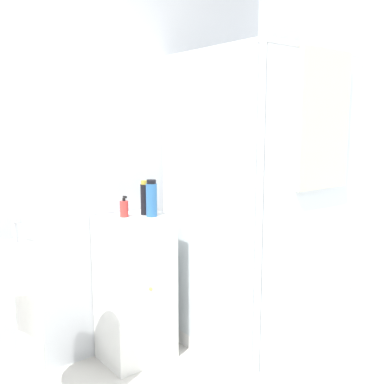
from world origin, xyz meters
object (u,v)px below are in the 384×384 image
(soap_dispenser, at_px, (124,209))
(sink, at_px, (28,288))
(shampoo_bottle_blue, at_px, (152,199))
(shampoo_bottle_tall_black, at_px, (145,198))

(soap_dispenser, bearing_deg, sink, -161.33)
(sink, bearing_deg, shampoo_bottle_blue, 9.34)
(sink, distance_m, soap_dispenser, 0.74)
(soap_dispenser, height_order, shampoo_bottle_blue, shampoo_bottle_blue)
(sink, xyz_separation_m, soap_dispenser, (0.65, 0.22, 0.28))
(soap_dispenser, height_order, shampoo_bottle_tall_black, shampoo_bottle_tall_black)
(sink, relative_size, shampoo_bottle_tall_black, 4.77)
(shampoo_bottle_tall_black, xyz_separation_m, shampoo_bottle_blue, (0.00, -0.07, 0.01))
(soap_dispenser, relative_size, shampoo_bottle_blue, 0.57)
(sink, distance_m, shampoo_bottle_tall_black, 0.88)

